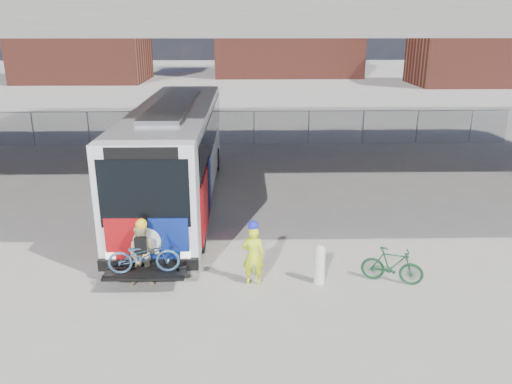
{
  "coord_description": "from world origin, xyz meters",
  "views": [
    {
      "loc": [
        0.48,
        -14.96,
        6.28
      ],
      "look_at": [
        0.8,
        -1.08,
        1.6
      ],
      "focal_mm": 35.0,
      "sensor_mm": 36.0,
      "label": 1
    }
  ],
  "objects_px": {
    "bollard": "(320,263)",
    "cyclist_hivis": "(253,254)",
    "bus": "(176,146)",
    "cyclist_tan": "(144,254)",
    "bike_parked": "(392,265)"
  },
  "relations": [
    {
      "from": "cyclist_hivis",
      "to": "bollard",
      "type": "bearing_deg",
      "value": -178.19
    },
    {
      "from": "bus",
      "to": "cyclist_hivis",
      "type": "relative_size",
      "value": 7.5
    },
    {
      "from": "bollard",
      "to": "cyclist_tan",
      "type": "xyz_separation_m",
      "value": [
        -4.41,
        -0.0,
        0.29
      ]
    },
    {
      "from": "cyclist_tan",
      "to": "bike_parked",
      "type": "distance_m",
      "value": 6.27
    },
    {
      "from": "bus",
      "to": "bollard",
      "type": "xyz_separation_m",
      "value": [
        4.36,
        -6.32,
        -1.55
      ]
    },
    {
      "from": "cyclist_hivis",
      "to": "cyclist_tan",
      "type": "distance_m",
      "value": 2.73
    },
    {
      "from": "bollard",
      "to": "bike_parked",
      "type": "distance_m",
      "value": 1.85
    },
    {
      "from": "bollard",
      "to": "cyclist_hivis",
      "type": "xyz_separation_m",
      "value": [
        -1.68,
        0.0,
        0.27
      ]
    },
    {
      "from": "bus",
      "to": "cyclist_tan",
      "type": "xyz_separation_m",
      "value": [
        -0.05,
        -6.33,
        -1.26
      ]
    },
    {
      "from": "bollard",
      "to": "bike_parked",
      "type": "height_order",
      "value": "bollard"
    },
    {
      "from": "bus",
      "to": "cyclist_tan",
      "type": "distance_m",
      "value": 6.45
    },
    {
      "from": "cyclist_tan",
      "to": "bike_parked",
      "type": "xyz_separation_m",
      "value": [
        6.26,
        0.0,
        -0.38
      ]
    },
    {
      "from": "cyclist_hivis",
      "to": "bus",
      "type": "bearing_deg",
      "value": -65.27
    },
    {
      "from": "cyclist_hivis",
      "to": "cyclist_tan",
      "type": "xyz_separation_m",
      "value": [
        -2.73,
        -0.0,
        0.02
      ]
    },
    {
      "from": "bike_parked",
      "to": "bus",
      "type": "bearing_deg",
      "value": 64.62
    }
  ]
}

